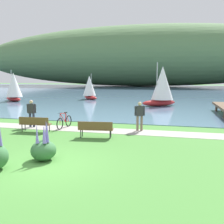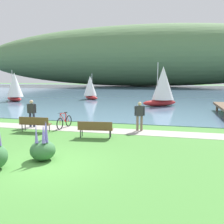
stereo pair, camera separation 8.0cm
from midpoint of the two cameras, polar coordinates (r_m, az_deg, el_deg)
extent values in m
plane|color=#478438|center=(9.60, -14.34, -11.48)|extent=(200.00, 200.00, 0.00)
cube|color=#5B7F9E|center=(56.70, 9.47, 4.68)|extent=(180.00, 80.00, 0.04)
ellipsoid|color=#567A4C|center=(85.49, 5.76, 12.36)|extent=(116.42, 28.00, 19.49)
cube|color=#A39E93|center=(15.12, -3.22, -4.07)|extent=(60.00, 1.50, 0.01)
cube|color=brown|center=(15.27, -16.92, -2.59)|extent=(1.82, 0.56, 0.05)
cube|color=brown|center=(15.05, -17.33, -1.89)|extent=(1.80, 0.12, 0.40)
cylinder|color=#2D2D33|center=(15.82, -19.05, -3.15)|extent=(0.05, 0.05, 0.45)
cylinder|color=#2D2D33|center=(15.11, -14.02, -3.45)|extent=(0.05, 0.05, 0.45)
cylinder|color=#2D2D33|center=(15.54, -19.67, -3.37)|extent=(0.05, 0.05, 0.45)
cylinder|color=#2D2D33|center=(14.82, -14.57, -3.70)|extent=(0.05, 0.05, 0.45)
cube|color=brown|center=(13.23, -3.81, -3.85)|extent=(1.84, 0.68, 0.05)
cube|color=brown|center=(12.98, -4.00, -3.07)|extent=(1.79, 0.25, 0.40)
cylinder|color=#2D2D33|center=(13.60, -6.84, -4.53)|extent=(0.05, 0.05, 0.45)
cylinder|color=#2D2D33|center=(13.32, -0.42, -4.75)|extent=(0.05, 0.05, 0.45)
cylinder|color=#2D2D33|center=(13.28, -7.19, -4.84)|extent=(0.05, 0.05, 0.45)
cylinder|color=#2D2D33|center=(12.99, -0.62, -5.07)|extent=(0.05, 0.05, 0.45)
torus|color=black|center=(15.48, -11.75, -2.60)|extent=(0.13, 0.72, 0.72)
torus|color=black|center=(16.38, -9.85, -1.98)|extent=(0.13, 0.72, 0.72)
cylinder|color=red|center=(15.72, -11.15, -1.28)|extent=(0.10, 0.61, 0.61)
cylinder|color=red|center=(15.71, -11.10, -0.31)|extent=(0.10, 0.66, 0.09)
cylinder|color=red|center=(16.00, -10.55, -1.20)|extent=(0.06, 0.13, 0.54)
cylinder|color=red|center=(16.19, -10.22, -2.07)|extent=(0.07, 0.43, 0.05)
cylinder|color=red|center=(16.18, -10.17, -1.12)|extent=(0.06, 0.37, 0.56)
cylinder|color=red|center=(15.45, -11.73, -1.49)|extent=(0.04, 0.09, 0.60)
cube|color=black|center=(15.99, -10.50, -0.13)|extent=(0.12, 0.25, 0.05)
cylinder|color=black|center=(15.42, -11.72, -0.23)|extent=(0.07, 0.48, 0.02)
cylinder|color=#72604C|center=(14.91, 5.59, -2.57)|extent=(0.14, 0.14, 0.88)
cylinder|color=#72604C|center=(14.95, 6.49, -2.55)|extent=(0.14, 0.14, 0.88)
cube|color=#2D2D33|center=(14.81, 6.08, 0.26)|extent=(0.43, 0.33, 0.60)
sphere|color=beige|center=(14.76, 6.11, 1.87)|extent=(0.22, 0.22, 0.22)
cylinder|color=#2D2D33|center=(14.77, 5.09, 0.25)|extent=(0.09, 0.09, 0.56)
cylinder|color=#2D2D33|center=(14.86, 7.07, 0.27)|extent=(0.09, 0.09, 0.56)
cylinder|color=#282D47|center=(16.77, -18.01, -1.75)|extent=(0.14, 0.14, 0.88)
cylinder|color=#282D47|center=(16.66, -17.27, -1.78)|extent=(0.14, 0.14, 0.88)
cube|color=#2D2D33|center=(16.61, -17.75, 0.76)|extent=(0.40, 0.25, 0.60)
sphere|color=beige|center=(16.57, -17.81, 2.20)|extent=(0.22, 0.22, 0.22)
cylinder|color=#2D2D33|center=(16.74, -18.54, 0.77)|extent=(0.09, 0.09, 0.56)
cylinder|color=#2D2D33|center=(16.50, -16.95, 0.74)|extent=(0.09, 0.09, 0.56)
cylinder|color=#386B3D|center=(9.46, -23.84, -7.28)|extent=(0.02, 0.02, 0.12)
cone|color=#7A6BC6|center=(9.37, -23.99, -4.86)|extent=(0.11, 0.11, 0.70)
ellipsoid|color=#386B3D|center=(10.07, -15.33, -8.31)|extent=(0.96, 0.96, 0.76)
cylinder|color=#386B3D|center=(10.02, -15.20, -6.68)|extent=(0.02, 0.02, 0.12)
cone|color=#7A6BC6|center=(9.94, -15.27, -4.77)|extent=(0.12, 0.12, 0.57)
cylinder|color=#386B3D|center=(9.81, -16.61, -7.05)|extent=(0.02, 0.02, 0.12)
cone|color=#7A6BC6|center=(9.71, -16.71, -4.68)|extent=(0.12, 0.12, 0.71)
cylinder|color=#386B3D|center=(10.14, -15.12, -6.49)|extent=(0.02, 0.02, 0.12)
cone|color=#7A6BC6|center=(10.06, -15.20, -4.43)|extent=(0.12, 0.12, 0.63)
cylinder|color=#386B3D|center=(9.72, -15.09, -7.13)|extent=(0.02, 0.02, 0.12)
cone|color=#7A6BC6|center=(9.65, -15.16, -5.37)|extent=(0.14, 0.14, 0.49)
cylinder|color=#386B3D|center=(9.83, -14.45, -6.94)|extent=(0.02, 0.02, 0.12)
cone|color=#7A6BC6|center=(9.72, -14.54, -4.30)|extent=(0.12, 0.12, 0.81)
cylinder|color=#386B3D|center=(9.86, -14.66, -6.89)|extent=(0.02, 0.02, 0.12)
cone|color=#7A6BC6|center=(9.75, -14.75, -4.22)|extent=(0.13, 0.13, 0.82)
ellipsoid|color=#B22323|center=(34.77, -21.30, 2.76)|extent=(3.38, 2.46, 0.59)
cylinder|color=#B2B2B2|center=(34.90, -21.65, 6.00)|extent=(0.08, 0.08, 3.35)
cone|color=white|center=(34.39, -21.22, 5.72)|extent=(2.71, 2.71, 3.01)
ellipsoid|color=#B22323|center=(27.55, 10.40, 2.05)|extent=(3.85, 3.09, 0.68)
cylinder|color=#B2B2B2|center=(27.26, 9.96, 6.83)|extent=(0.10, 0.10, 3.90)
cone|color=white|center=(27.61, 11.17, 6.41)|extent=(3.22, 3.22, 3.51)
ellipsoid|color=#B22323|center=(35.03, -4.91, 3.26)|extent=(2.82, 2.62, 0.53)
cylinder|color=#B2B2B2|center=(34.73, -4.75, 6.14)|extent=(0.08, 0.08, 3.00)
cone|color=white|center=(35.18, -5.17, 5.91)|extent=(2.52, 2.52, 2.70)
cylinder|color=brown|center=(24.88, 22.27, 0.78)|extent=(0.20, 0.20, 0.60)
camera|label=1|loc=(0.04, -90.15, -0.02)|focal=40.77mm
camera|label=2|loc=(0.04, 89.85, 0.02)|focal=40.77mm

